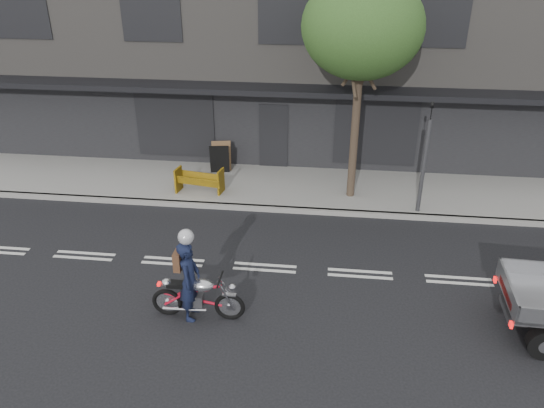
{
  "coord_description": "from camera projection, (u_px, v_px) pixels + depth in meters",
  "views": [
    {
      "loc": [
        1.5,
        -11.16,
        7.57
      ],
      "look_at": [
        0.13,
        0.5,
        1.58
      ],
      "focal_mm": 35.0,
      "sensor_mm": 36.0,
      "label": 1
    }
  ],
  "objects": [
    {
      "name": "kerb",
      "position": [
        278.0,
        209.0,
        16.18
      ],
      "size": [
        32.0,
        0.2,
        0.15
      ],
      "primitive_type": "cube",
      "color": "gray",
      "rests_on": "ground"
    },
    {
      "name": "sandwich_board",
      "position": [
        220.0,
        159.0,
        18.19
      ],
      "size": [
        0.73,
        0.55,
        1.04
      ],
      "primitive_type": null,
      "rotation": [
        0.0,
        0.0,
        0.17
      ],
      "color": "black",
      "rests_on": "sidewalk"
    },
    {
      "name": "ground",
      "position": [
        265.0,
        268.0,
        13.47
      ],
      "size": [
        80.0,
        80.0,
        0.0
      ],
      "primitive_type": "plane",
      "color": "black",
      "rests_on": "ground"
    },
    {
      "name": "sidewalk",
      "position": [
        283.0,
        187.0,
        17.59
      ],
      "size": [
        32.0,
        3.2,
        0.15
      ],
      "primitive_type": "cube",
      "color": "gray",
      "rests_on": "ground"
    },
    {
      "name": "street_tree",
      "position": [
        363.0,
        28.0,
        14.56
      ],
      "size": [
        3.4,
        3.4,
        6.74
      ],
      "color": "#382B21",
      "rests_on": "ground"
    },
    {
      "name": "rider",
      "position": [
        190.0,
        281.0,
        11.36
      ],
      "size": [
        0.45,
        0.69,
        1.88
      ],
      "primitive_type": "imported",
      "rotation": [
        0.0,
        0.0,
        1.57
      ],
      "color": "#121933",
      "rests_on": "ground"
    },
    {
      "name": "motorcycle",
      "position": [
        198.0,
        296.0,
        11.52
      ],
      "size": [
        2.08,
        0.6,
        1.07
      ],
      "rotation": [
        0.0,
        0.0,
        0.0
      ],
      "color": "black",
      "rests_on": "ground"
    },
    {
      "name": "traffic_light_pole",
      "position": [
        424.0,
        165.0,
        15.25
      ],
      "size": [
        0.12,
        0.12,
        3.5
      ],
      "color": "#2D2D30",
      "rests_on": "ground"
    },
    {
      "name": "construction_barrier",
      "position": [
        198.0,
        183.0,
        16.72
      ],
      "size": [
        1.57,
        0.85,
        0.83
      ],
      "primitive_type": null,
      "rotation": [
        0.0,
        0.0,
        -0.18
      ],
      "color": "#FFB60D",
      "rests_on": "sidewalk"
    },
    {
      "name": "building_main",
      "position": [
        300.0,
        32.0,
        21.65
      ],
      "size": [
        26.0,
        10.0,
        8.0
      ],
      "primitive_type": "cube",
      "color": "slate",
      "rests_on": "ground"
    }
  ]
}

